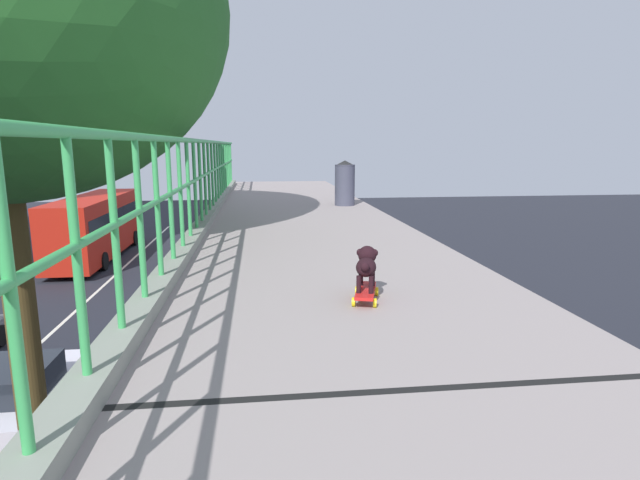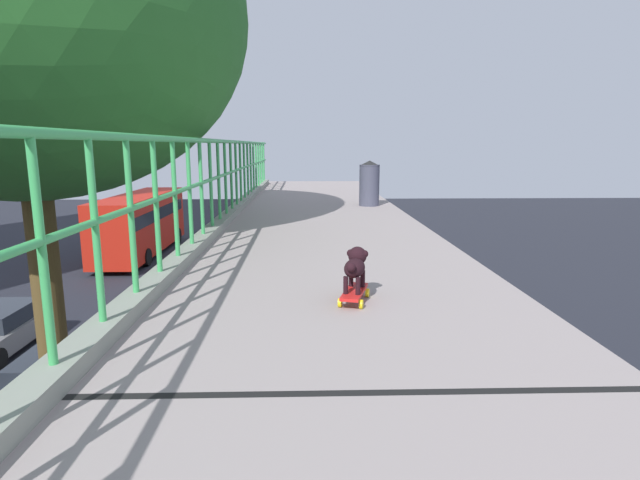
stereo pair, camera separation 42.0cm
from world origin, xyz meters
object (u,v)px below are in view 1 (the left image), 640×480
at_px(car_white_fifth, 22,395).
at_px(toy_skateboard, 366,292).
at_px(city_bus, 96,224).
at_px(small_dog, 366,264).
at_px(litter_bin, 345,182).

xyz_separation_m(car_white_fifth, toy_skateboard, (6.38, -7.99, 4.64)).
height_order(car_white_fifth, toy_skateboard, toy_skateboard).
height_order(car_white_fifth, city_bus, city_bus).
relative_size(car_white_fifth, small_dog, 10.52).
bearing_deg(car_white_fifth, toy_skateboard, -51.38).
height_order(city_bus, toy_skateboard, toy_skateboard).
bearing_deg(city_bus, small_dog, -68.73).
distance_m(car_white_fifth, toy_skateboard, 11.23).
bearing_deg(city_bus, car_white_fifth, -78.28).
distance_m(car_white_fifth, small_dog, 11.30).
xyz_separation_m(city_bus, toy_skateboard, (10.14, -26.10, 3.35)).
bearing_deg(small_dog, toy_skateboard, -105.76).
xyz_separation_m(car_white_fifth, small_dog, (6.39, -7.95, 4.85)).
bearing_deg(litter_bin, car_white_fifth, 165.38).
height_order(car_white_fifth, small_dog, small_dog).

